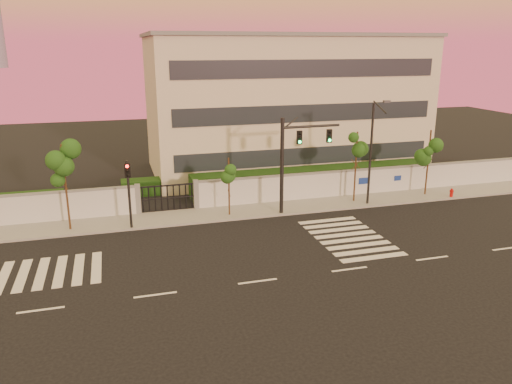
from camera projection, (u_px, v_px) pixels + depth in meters
ground at (258, 281)px, 24.69m from camera, size 120.00×120.00×0.00m
sidewalk at (215, 214)px, 34.34m from camera, size 60.00×3.00×0.15m
perimeter_wall at (211, 194)px, 35.47m from camera, size 60.00×0.36×2.20m
hedge_row at (218, 186)px, 38.35m from camera, size 41.00×4.25×1.80m
institutional_building at (284, 103)px, 45.63m from camera, size 24.40×12.40×12.25m
road_markings at (211, 255)px, 27.73m from camera, size 57.00×7.62×0.02m
street_tree_c at (64, 168)px, 30.28m from camera, size 1.57×1.25×5.55m
street_tree_d at (229, 174)px, 33.26m from camera, size 1.36×1.08×4.11m
street_tree_e at (357, 151)px, 36.06m from camera, size 1.49×1.18×5.31m
street_tree_f at (430, 148)px, 37.74m from camera, size 1.60×1.28×5.15m
traffic_signal_main at (294, 154)px, 33.51m from camera, size 4.23×0.42×6.69m
traffic_signal_secondary at (129, 187)px, 30.86m from camera, size 0.35×0.34×4.48m
streetlight_east at (372, 149)px, 35.19m from camera, size 0.46×1.87×7.77m
fire_hydrant at (451, 193)px, 38.00m from camera, size 0.32×0.30×0.81m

